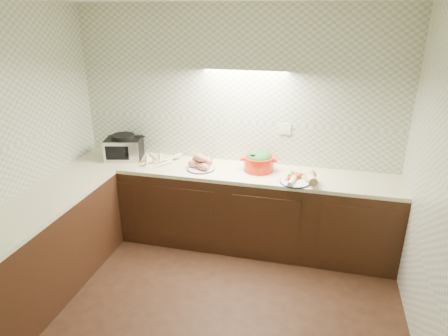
% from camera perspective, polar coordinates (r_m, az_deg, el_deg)
% --- Properties ---
extents(room, '(3.60, 3.60, 2.60)m').
position_cam_1_polar(room, '(2.73, -6.33, 2.36)').
color(room, black).
rests_on(room, ground).
extents(counter, '(3.60, 3.60, 0.90)m').
position_cam_1_polar(counter, '(4.05, -11.54, -9.56)').
color(counter, black).
rests_on(counter, ground).
extents(toaster_oven, '(0.46, 0.40, 0.29)m').
position_cam_1_polar(toaster_oven, '(4.77, -14.11, 2.85)').
color(toaster_oven, black).
rests_on(toaster_oven, counter).
extents(parsnip_pile, '(0.39, 0.38, 0.08)m').
position_cam_1_polar(parsnip_pile, '(4.59, -8.13, 1.24)').
color(parsnip_pile, '#F0EDBF').
rests_on(parsnip_pile, counter).
extents(sweet_potato_plate, '(0.32, 0.31, 0.18)m').
position_cam_1_polar(sweet_potato_plate, '(4.34, -3.28, 0.65)').
color(sweet_potato_plate, '#141B3A').
rests_on(sweet_potato_plate, counter).
extents(onion_bowl, '(0.15, 0.15, 0.11)m').
position_cam_1_polar(onion_bowl, '(4.50, -2.64, 1.12)').
color(onion_bowl, black).
rests_on(onion_bowl, counter).
extents(dutch_oven, '(0.40, 0.36, 0.22)m').
position_cam_1_polar(dutch_oven, '(4.30, 5.00, 1.00)').
color(dutch_oven, red).
rests_on(dutch_oven, counter).
extents(veg_plate, '(0.38, 0.35, 0.14)m').
position_cam_1_polar(veg_plate, '(4.09, 11.09, -1.36)').
color(veg_plate, '#141B3A').
rests_on(veg_plate, counter).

